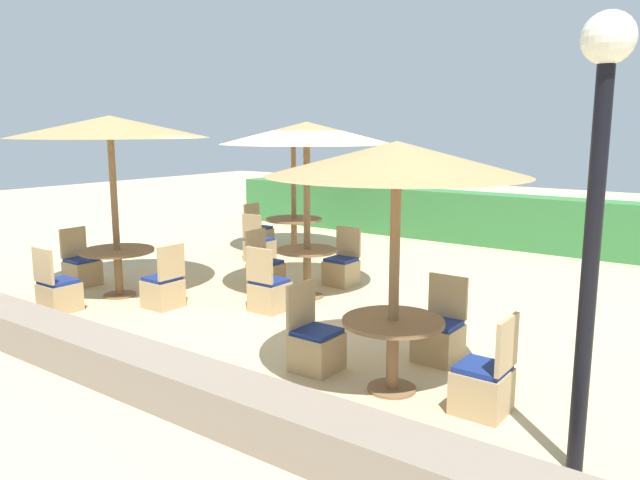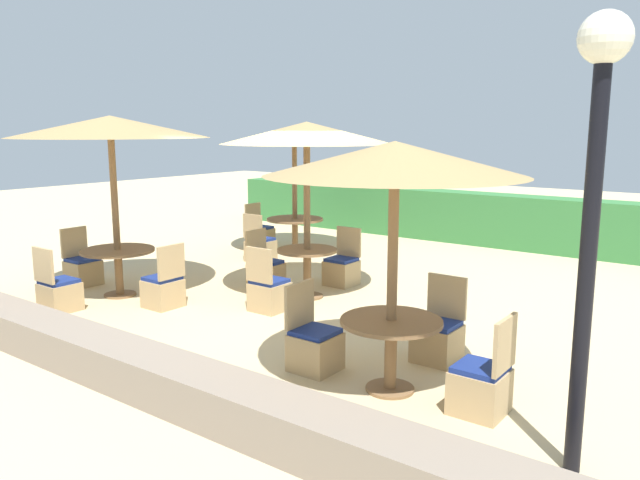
{
  "view_description": "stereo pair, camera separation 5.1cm",
  "coord_description": "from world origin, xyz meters",
  "px_view_note": "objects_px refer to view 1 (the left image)",
  "views": [
    {
      "loc": [
        5.39,
        -6.7,
        2.56
      ],
      "look_at": [
        0.0,
        0.6,
        0.9
      ],
      "focal_mm": 35.0,
      "sensor_mm": 36.0,
      "label": 1
    },
    {
      "loc": [
        5.43,
        -6.67,
        2.56
      ],
      "look_at": [
        0.0,
        0.6,
        0.9
      ],
      "focal_mm": 35.0,
      "sensor_mm": 36.0,
      "label": 2
    }
  ],
  "objects_px": {
    "parasol_front_right": "(397,160)",
    "patio_chair_back_left_west": "(259,235)",
    "round_table_front_right": "(393,336)",
    "round_table_front_left": "(118,259)",
    "patio_chair_back_left_south": "(259,248)",
    "parasol_back_left": "(293,137)",
    "patio_chair_center_north": "(342,269)",
    "patio_chair_front_right_north": "(439,337)",
    "patio_chair_front_left_south": "(58,293)",
    "patio_chair_front_left_west": "(82,269)",
    "parasol_front_left": "(110,127)",
    "round_table_center": "(307,262)",
    "parasol_center": "(307,134)",
    "patio_chair_center_west": "(265,272)",
    "patio_chair_center_south": "(269,293)",
    "lamp_post": "(599,157)",
    "patio_chair_front_right_west": "(315,346)",
    "patio_chair_front_right_east": "(484,385)",
    "patio_chair_front_left_east": "(164,290)",
    "round_table_back_left": "(294,225)"
  },
  "relations": [
    {
      "from": "parasol_front_right",
      "to": "patio_chair_back_left_west",
      "type": "bearing_deg",
      "value": 141.73
    },
    {
      "from": "round_table_front_right",
      "to": "round_table_front_left",
      "type": "bearing_deg",
      "value": 173.89
    },
    {
      "from": "patio_chair_back_left_south",
      "to": "round_table_front_left",
      "type": "bearing_deg",
      "value": -90.92
    },
    {
      "from": "parasol_back_left",
      "to": "patio_chair_center_north",
      "type": "height_order",
      "value": "parasol_back_left"
    },
    {
      "from": "patio_chair_front_right_north",
      "to": "patio_chair_front_left_south",
      "type": "height_order",
      "value": "same"
    },
    {
      "from": "patio_chair_front_left_west",
      "to": "patio_chair_back_left_west",
      "type": "xyz_separation_m",
      "value": [
        0.13,
        4.16,
        0.0
      ]
    },
    {
      "from": "parasol_front_left",
      "to": "round_table_center",
      "type": "relative_size",
      "value": 3.21
    },
    {
      "from": "patio_chair_front_left_west",
      "to": "parasol_back_left",
      "type": "relative_size",
      "value": 0.36
    },
    {
      "from": "parasol_center",
      "to": "patio_chair_center_west",
      "type": "height_order",
      "value": "parasol_center"
    },
    {
      "from": "round_table_center",
      "to": "patio_chair_center_south",
      "type": "distance_m",
      "value": 0.93
    },
    {
      "from": "lamp_post",
      "to": "patio_chair_center_west",
      "type": "height_order",
      "value": "lamp_post"
    },
    {
      "from": "round_table_front_left",
      "to": "patio_chair_center_west",
      "type": "xyz_separation_m",
      "value": [
        1.48,
        1.69,
        -0.31
      ]
    },
    {
      "from": "patio_chair_front_right_west",
      "to": "patio_chair_center_south",
      "type": "xyz_separation_m",
      "value": [
        -1.82,
        1.34,
        0.0
      ]
    },
    {
      "from": "parasol_front_right",
      "to": "patio_chair_back_left_south",
      "type": "relative_size",
      "value": 2.64
    },
    {
      "from": "patio_chair_front_right_north",
      "to": "patio_chair_front_right_east",
      "type": "xyz_separation_m",
      "value": [
        0.9,
        -0.95,
        0.0
      ]
    },
    {
      "from": "patio_chair_center_south",
      "to": "lamp_post",
      "type": "bearing_deg",
      "value": -20.99
    },
    {
      "from": "parasol_front_left",
      "to": "patio_chair_front_left_east",
      "type": "bearing_deg",
      "value": 0.05
    },
    {
      "from": "parasol_center",
      "to": "patio_chair_center_north",
      "type": "xyz_separation_m",
      "value": [
        -0.01,
        0.94,
        -2.19
      ]
    },
    {
      "from": "patio_chair_center_west",
      "to": "patio_chair_front_left_south",
      "type": "bearing_deg",
      "value": -28.62
    },
    {
      "from": "parasol_front_right",
      "to": "round_table_front_right",
      "type": "distance_m",
      "value": 1.7
    },
    {
      "from": "patio_chair_front_left_east",
      "to": "patio_chair_back_left_west",
      "type": "relative_size",
      "value": 1.0
    },
    {
      "from": "parasol_front_left",
      "to": "patio_chair_center_north",
      "type": "xyz_separation_m",
      "value": [
        2.35,
        2.59,
        -2.28
      ]
    },
    {
      "from": "patio_chair_front_left_west",
      "to": "patio_chair_center_south",
      "type": "bearing_deg",
      "value": 101.86
    },
    {
      "from": "round_table_center",
      "to": "patio_chair_center_west",
      "type": "bearing_deg",
      "value": 177.65
    },
    {
      "from": "patio_chair_front_left_south",
      "to": "parasol_front_right",
      "type": "bearing_deg",
      "value": 5.14
    },
    {
      "from": "round_table_front_right",
      "to": "round_table_center",
      "type": "height_order",
      "value": "round_table_center"
    },
    {
      "from": "parasol_front_right",
      "to": "patio_chair_front_right_north",
      "type": "bearing_deg",
      "value": 89.24
    },
    {
      "from": "parasol_back_left",
      "to": "patio_chair_back_left_west",
      "type": "xyz_separation_m",
      "value": [
        -1.0,
        0.03,
        -2.09
      ]
    },
    {
      "from": "parasol_front_right",
      "to": "patio_chair_front_left_west",
      "type": "relative_size",
      "value": 2.64
    },
    {
      "from": "patio_chair_center_north",
      "to": "round_table_front_left",
      "type": "bearing_deg",
      "value": 47.75
    },
    {
      "from": "patio_chair_front_right_east",
      "to": "patio_chair_front_left_south",
      "type": "bearing_deg",
      "value": 94.92
    },
    {
      "from": "patio_chair_center_west",
      "to": "patio_chair_front_right_east",
      "type": "bearing_deg",
      "value": 64.39
    },
    {
      "from": "patio_chair_front_right_west",
      "to": "round_table_back_left",
      "type": "height_order",
      "value": "patio_chair_front_right_west"
    },
    {
      "from": "lamp_post",
      "to": "patio_chair_center_south",
      "type": "distance_m",
      "value": 5.33
    },
    {
      "from": "patio_chair_front_right_north",
      "to": "patio_chair_center_south",
      "type": "distance_m",
      "value": 2.77
    },
    {
      "from": "patio_chair_back_left_south",
      "to": "patio_chair_center_north",
      "type": "relative_size",
      "value": 1.0
    },
    {
      "from": "parasol_back_left",
      "to": "patio_chair_center_north",
      "type": "bearing_deg",
      "value": -34.93
    },
    {
      "from": "round_table_back_left",
      "to": "round_table_center",
      "type": "relative_size",
      "value": 1.27
    },
    {
      "from": "patio_chair_front_left_west",
      "to": "parasol_back_left",
      "type": "bearing_deg",
      "value": 164.62
    },
    {
      "from": "patio_chair_front_left_south",
      "to": "round_table_center",
      "type": "bearing_deg",
      "value": 48.47
    },
    {
      "from": "patio_chair_front_right_north",
      "to": "parasol_center",
      "type": "relative_size",
      "value": 0.35
    },
    {
      "from": "patio_chair_front_right_west",
      "to": "patio_chair_front_left_east",
      "type": "xyz_separation_m",
      "value": [
        -3.14,
        0.57,
        0.0
      ]
    },
    {
      "from": "round_table_center",
      "to": "patio_chair_center_south",
      "type": "bearing_deg",
      "value": -89.94
    },
    {
      "from": "patio_chair_front_right_north",
      "to": "parasol_front_left",
      "type": "height_order",
      "value": "parasol_front_left"
    },
    {
      "from": "lamp_post",
      "to": "round_table_front_right",
      "type": "height_order",
      "value": "lamp_post"
    },
    {
      "from": "patio_chair_front_right_west",
      "to": "round_table_center",
      "type": "distance_m",
      "value": 2.89
    },
    {
      "from": "patio_chair_front_left_west",
      "to": "round_table_front_left",
      "type": "bearing_deg",
      "value": 87.23
    },
    {
      "from": "patio_chair_center_west",
      "to": "parasol_back_left",
      "type": "bearing_deg",
      "value": -150.66
    },
    {
      "from": "lamp_post",
      "to": "patio_chair_front_right_east",
      "type": "xyz_separation_m",
      "value": [
        -0.93,
        0.5,
        -2.09
      ]
    },
    {
      "from": "patio_chair_front_right_west",
      "to": "patio_chair_front_right_east",
      "type": "xyz_separation_m",
      "value": [
        1.83,
        0.09,
        0.0
      ]
    }
  ]
}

